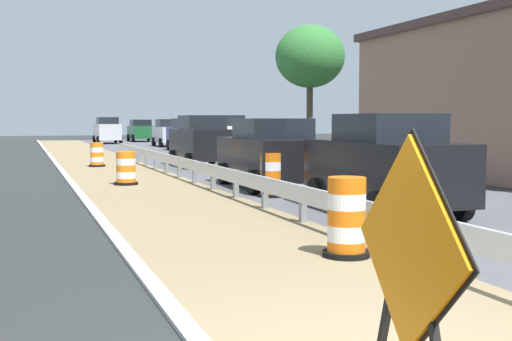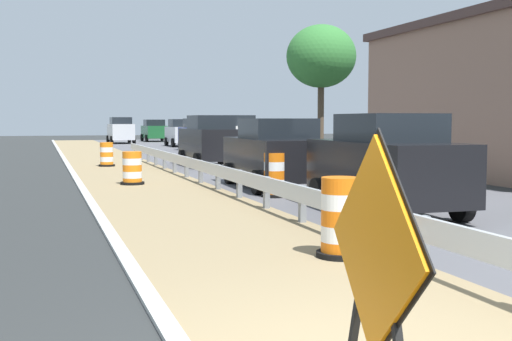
% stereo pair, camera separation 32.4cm
% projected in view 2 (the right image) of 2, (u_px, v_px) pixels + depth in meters
% --- Properties ---
extents(warning_sign_diamond, '(0.18, 1.50, 1.88)m').
position_uv_depth(warning_sign_diamond, '(375.00, 260.00, 4.14)').
color(warning_sign_diamond, black).
rests_on(warning_sign_diamond, ground).
extents(traffic_barrel_nearest, '(0.67, 0.67, 1.13)m').
position_uv_depth(traffic_barrel_nearest, '(340.00, 221.00, 9.11)').
color(traffic_barrel_nearest, orange).
rests_on(traffic_barrel_nearest, ground).
extents(traffic_barrel_close, '(0.66, 0.66, 1.11)m').
position_uv_depth(traffic_barrel_close, '(274.00, 177.00, 16.28)').
color(traffic_barrel_close, orange).
rests_on(traffic_barrel_close, ground).
extents(traffic_barrel_mid, '(0.71, 0.71, 0.99)m').
position_uv_depth(traffic_barrel_mid, '(132.00, 170.00, 19.43)').
color(traffic_barrel_mid, orange).
rests_on(traffic_barrel_mid, ground).
extents(traffic_barrel_far, '(0.67, 0.67, 1.00)m').
position_uv_depth(traffic_barrel_far, '(107.00, 156.00, 27.04)').
color(traffic_barrel_far, orange).
rests_on(traffic_barrel_far, ground).
extents(car_lead_near_lane, '(2.09, 4.33, 2.05)m').
position_uv_depth(car_lead_near_lane, '(385.00, 164.00, 13.28)').
color(car_lead_near_lane, black).
rests_on(car_lead_near_lane, ground).
extents(car_trailing_near_lane, '(2.11, 4.12, 1.99)m').
position_uv_depth(car_trailing_near_lane, '(182.00, 133.00, 47.69)').
color(car_trailing_near_lane, silver).
rests_on(car_trailing_near_lane, ground).
extents(car_lead_far_lane, '(2.27, 4.55, 1.97)m').
position_uv_depth(car_lead_far_lane, '(276.00, 153.00, 18.40)').
color(car_lead_far_lane, black).
rests_on(car_lead_far_lane, ground).
extents(car_mid_far_lane, '(2.02, 4.63, 2.02)m').
position_uv_depth(car_mid_far_lane, '(199.00, 135.00, 40.67)').
color(car_mid_far_lane, navy).
rests_on(car_mid_far_lane, ground).
extents(car_trailing_far_lane, '(2.04, 4.16, 2.16)m').
position_uv_depth(car_trailing_far_lane, '(121.00, 130.00, 53.73)').
color(car_trailing_far_lane, silver).
rests_on(car_trailing_far_lane, ground).
extents(car_distant_a, '(2.19, 4.08, 2.18)m').
position_uv_depth(car_distant_a, '(236.00, 136.00, 34.65)').
color(car_distant_a, silver).
rests_on(car_distant_a, ground).
extents(car_distant_b, '(2.01, 4.11, 2.12)m').
position_uv_depth(car_distant_b, '(210.00, 141.00, 26.89)').
color(car_distant_b, black).
rests_on(car_distant_b, ground).
extents(car_distant_c, '(2.08, 4.15, 1.97)m').
position_uv_depth(car_distant_c, '(154.00, 130.00, 58.78)').
color(car_distant_c, '#195128').
rests_on(car_distant_c, ground).
extents(tree_roadside, '(3.91, 3.91, 7.26)m').
position_uv_depth(tree_roadside, '(321.00, 57.00, 36.50)').
color(tree_roadside, '#4C3D2D').
rests_on(tree_roadside, ground).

